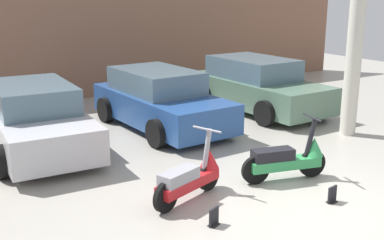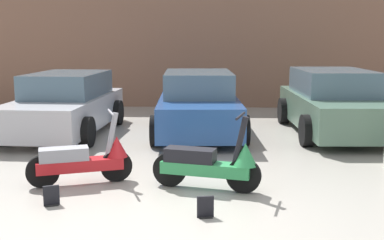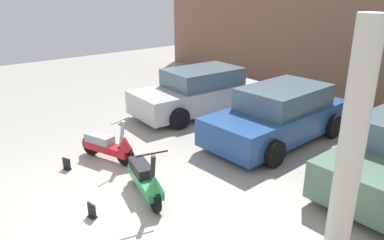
{
  "view_description": "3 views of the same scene",
  "coord_description": "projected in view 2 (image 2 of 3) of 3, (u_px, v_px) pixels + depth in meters",
  "views": [
    {
      "loc": [
        -4.96,
        -4.93,
        3.13
      ],
      "look_at": [
        -0.2,
        2.85,
        0.68
      ],
      "focal_mm": 45.0,
      "sensor_mm": 36.0,
      "label": 1
    },
    {
      "loc": [
        0.51,
        -5.7,
        2.11
      ],
      "look_at": [
        0.13,
        2.51,
        0.7
      ],
      "focal_mm": 45.0,
      "sensor_mm": 36.0,
      "label": 2
    },
    {
      "loc": [
        5.69,
        -2.29,
        3.72
      ],
      "look_at": [
        -0.53,
        2.66,
        0.82
      ],
      "focal_mm": 35.0,
      "sensor_mm": 36.0,
      "label": 3
    }
  ],
  "objects": [
    {
      "name": "wall_back",
      "position": [
        198.0,
        51.0,
        14.53
      ],
      "size": [
        19.6,
        0.12,
        3.41
      ],
      "primitive_type": "cube",
      "color": "#845B47",
      "rests_on": "ground_plane"
    },
    {
      "name": "car_rear_left",
      "position": [
        66.0,
        105.0,
        10.61
      ],
      "size": [
        2.04,
        4.01,
        1.34
      ],
      "rotation": [
        0.0,
        0.0,
        -1.61
      ],
      "color": "#B7B7BC",
      "rests_on": "ground_plane"
    },
    {
      "name": "scooter_front_left",
      "position": [
        85.0,
        159.0,
        6.96
      ],
      "size": [
        1.45,
        0.76,
        1.05
      ],
      "rotation": [
        0.0,
        0.0,
        0.34
      ],
      "color": "black",
      "rests_on": "ground_plane"
    },
    {
      "name": "car_rear_center",
      "position": [
        198.0,
        104.0,
        10.67
      ],
      "size": [
        2.1,
        4.08,
        1.36
      ],
      "rotation": [
        0.0,
        0.0,
        -1.52
      ],
      "color": "navy",
      "rests_on": "ground_plane"
    },
    {
      "name": "placard_near_right_scooter",
      "position": [
        205.0,
        208.0,
        5.7
      ],
      "size": [
        0.2,
        0.15,
        0.26
      ],
      "rotation": [
        0.0,
        0.0,
        0.19
      ],
      "color": "black",
      "rests_on": "ground_plane"
    },
    {
      "name": "ground_plane",
      "position": [
        173.0,
        209.0,
        5.99
      ],
      "size": [
        28.0,
        28.0,
        0.0
      ],
      "primitive_type": "plane",
      "color": "#9E998E"
    },
    {
      "name": "placard_near_left_scooter",
      "position": [
        51.0,
        197.0,
        6.11
      ],
      "size": [
        0.2,
        0.17,
        0.26
      ],
      "rotation": [
        0.0,
        0.0,
        0.39
      ],
      "color": "black",
      "rests_on": "ground_plane"
    },
    {
      "name": "scooter_front_right",
      "position": [
        211.0,
        163.0,
        6.69
      ],
      "size": [
        1.53,
        0.69,
        1.09
      ],
      "rotation": [
        0.0,
        0.0,
        -0.24
      ],
      "color": "black",
      "rests_on": "ground_plane"
    },
    {
      "name": "car_rear_right",
      "position": [
        334.0,
        103.0,
        10.66
      ],
      "size": [
        2.12,
        4.19,
        1.4
      ],
      "rotation": [
        0.0,
        0.0,
        -1.53
      ],
      "color": "#51705B",
      "rests_on": "ground_plane"
    }
  ]
}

